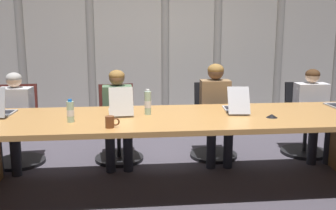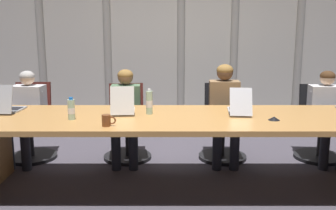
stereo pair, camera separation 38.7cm
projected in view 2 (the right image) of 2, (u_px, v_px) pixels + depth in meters
ground_plane at (177, 188)px, 3.99m from camera, size 13.78×13.78×0.00m
conference_table at (178, 130)px, 3.87m from camera, size 4.34×1.13×0.76m
curtain_backdrop at (173, 34)px, 5.96m from camera, size 6.89×0.17×3.05m
laptop_left_end at (6, 107)px, 4.03m from camera, size 0.27×0.41×0.30m
laptop_left_mid at (122, 108)px, 3.99m from camera, size 0.26×0.42×0.29m
laptop_center at (238, 108)px, 3.99m from camera, size 0.26×0.47×0.28m
office_chair_left_end at (31, 130)px, 4.88m from camera, size 0.60×0.60×0.94m
office_chair_left_mid at (126, 131)px, 4.88m from camera, size 0.60×0.60×0.93m
office_chair_center at (221, 130)px, 4.89m from camera, size 0.60×0.60×0.93m
office_chair_right_mid at (317, 131)px, 4.89m from camera, size 0.60×0.60×0.91m
person_left_end at (25, 112)px, 4.66m from camera, size 0.42×0.57×1.11m
person_left_mid at (124, 111)px, 4.66m from camera, size 0.37×0.56×1.13m
person_center at (223, 108)px, 4.67m from camera, size 0.39×0.56×1.19m
person_right_mid at (326, 111)px, 4.68m from camera, size 0.42×0.56×1.11m
water_bottle_primary at (148, 103)px, 3.92m from camera, size 0.07×0.07×0.26m
water_bottle_secondary at (70, 110)px, 3.69m from camera, size 0.07×0.07×0.22m
coffee_mug_near at (106, 120)px, 3.45m from camera, size 0.13×0.08×0.10m
conference_mic_left_side at (273, 118)px, 3.69m from camera, size 0.11×0.11×0.03m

